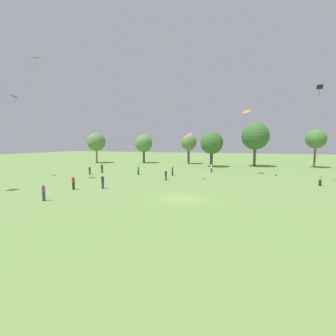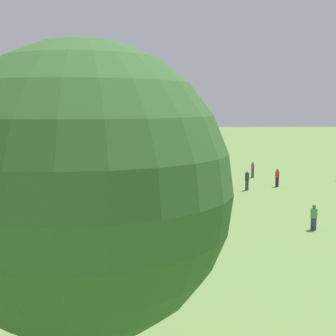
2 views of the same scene
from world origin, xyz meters
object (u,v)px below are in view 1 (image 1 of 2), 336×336
person_2 (166,175)px  kite_2 (183,138)px  kite_8 (319,93)px  kite_4 (190,137)px  person_1 (211,168)px  person_10 (44,193)px  person_3 (90,170)px  person_7 (320,180)px  person_0 (73,183)px  person_9 (138,171)px  kite_3 (246,113)px  person_4 (102,169)px  kite_5 (14,100)px  kite_6 (37,63)px  person_6 (103,182)px  picnic_bag_1 (276,175)px  person_8 (173,171)px

person_2 → kite_2: size_ratio=0.22×
kite_8 → kite_4: bearing=62.5°
kite_2 → kite_8: size_ratio=0.54×
person_1 → person_10: person_1 is taller
person_3 → person_7: 38.66m
person_0 → person_9: person_0 is taller
kite_2 → kite_4: bearing=-136.2°
person_2 → kite_2: kite_2 is taller
kite_2 → kite_3: size_ratio=0.64×
person_3 → person_9: 9.43m
person_4 → kite_8: bearing=124.1°
person_0 → kite_4: bearing=31.9°
kite_5 → kite_6: size_ratio=0.74×
person_0 → person_1: size_ratio=0.96×
person_1 → kite_8: size_ratio=0.12×
kite_6 → person_6: bearing=36.7°
kite_4 → kite_8: (18.83, 4.13, 6.46)m
person_9 → kite_5: size_ratio=0.11×
person_6 → kite_4: kite_4 is taller
picnic_bag_1 → kite_3: bearing=180.0°
person_4 → person_8: size_ratio=1.01×
person_1 → kite_4: (-2.11, -11.37, 6.23)m
kite_4 → picnic_bag_1: kite_4 is taller
person_9 → kite_8: kite_8 is taller
kite_3 → kite_6: size_ratio=0.64×
person_7 → kite_3: bearing=63.0°
person_6 → person_9: size_ratio=1.15×
person_10 → person_7: bearing=54.0°
person_3 → kite_4: kite_4 is taller
kite_4 → picnic_bag_1: size_ratio=24.43×
person_3 → kite_2: size_ratio=0.21×
person_8 → kite_5: kite_5 is taller
person_4 → kite_8: kite_8 is taller
person_8 → kite_8: 26.25m
kite_2 → person_4: bearing=168.1°
kite_6 → picnic_bag_1: kite_6 is taller
person_0 → kite_2: kite_2 is taller
person_1 → person_3: size_ratio=1.09×
person_10 → kite_5: 24.87m
person_4 → kite_2: bearing=174.9°
person_7 → picnic_bag_1: bearing=41.3°
person_10 → kite_8: kite_8 is taller
person_3 → kite_8: 40.86m
person_2 → person_3: size_ratio=1.04×
kite_5 → kite_3: bearing=-84.3°
kite_4 → person_10: bearing=-61.0°
person_6 → kite_5: kite_5 is taller
person_4 → person_8: bearing=125.9°
person_0 → kite_4: size_ratio=0.23×
person_7 → kite_4: bearing=106.6°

